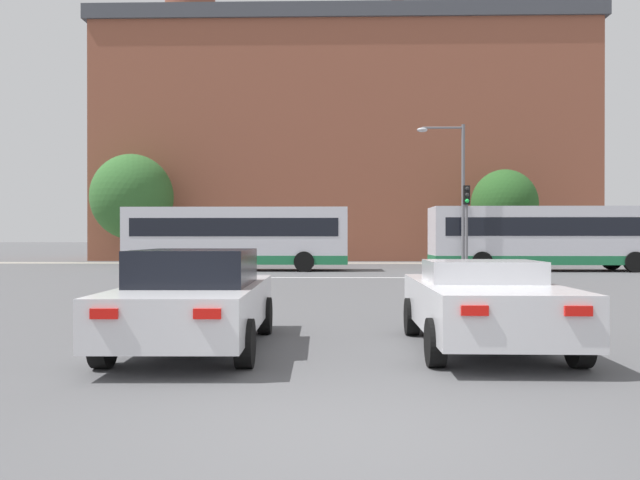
# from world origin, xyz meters

# --- Properties ---
(ground_plane) EXTENTS (400.00, 400.00, 0.00)m
(ground_plane) POSITION_xyz_m (0.00, 0.00, 0.00)
(ground_plane) COLOR #545456
(stop_line_strip) EXTENTS (8.50, 0.30, 0.01)m
(stop_line_strip) POSITION_xyz_m (0.00, 20.72, 0.00)
(stop_line_strip) COLOR silver
(stop_line_strip) RESTS_ON ground_plane
(far_pavement) EXTENTS (69.45, 2.50, 0.01)m
(far_pavement) POSITION_xyz_m (0.00, 35.16, 0.01)
(far_pavement) COLOR gray
(far_pavement) RESTS_ON ground_plane
(brick_civic_building) EXTENTS (37.15, 11.86, 25.44)m
(brick_civic_building) POSITION_xyz_m (0.23, 44.20, 9.39)
(brick_civic_building) COLOR brown
(brick_civic_building) RESTS_ON ground_plane
(car_saloon_left) EXTENTS (2.13, 4.69, 1.51)m
(car_saloon_left) POSITION_xyz_m (-2.28, 4.05, 0.77)
(car_saloon_left) COLOR silver
(car_saloon_left) RESTS_ON ground_plane
(car_roadster_right) EXTENTS (2.10, 4.35, 1.34)m
(car_roadster_right) POSITION_xyz_m (2.08, 4.12, 0.70)
(car_roadster_right) COLOR silver
(car_roadster_right) RESTS_ON ground_plane
(bus_crossing_lead) EXTENTS (11.17, 2.70, 3.19)m
(bus_crossing_lead) POSITION_xyz_m (-5.12, 26.18, 1.71)
(bus_crossing_lead) COLOR silver
(bus_crossing_lead) RESTS_ON ground_plane
(bus_crossing_trailing) EXTENTS (11.79, 2.77, 3.21)m
(bus_crossing_trailing) POSITION_xyz_m (10.59, 26.12, 1.72)
(bus_crossing_trailing) COLOR silver
(bus_crossing_trailing) RESTS_ON ground_plane
(traffic_light_near_right) EXTENTS (0.26, 0.31, 3.87)m
(traffic_light_near_right) POSITION_xyz_m (5.38, 20.97, 2.62)
(traffic_light_near_right) COLOR slate
(traffic_light_near_right) RESTS_ON ground_plane
(traffic_light_far_left) EXTENTS (0.26, 0.31, 3.67)m
(traffic_light_far_left) POSITION_xyz_m (-5.71, 34.84, 2.50)
(traffic_light_far_left) COLOR slate
(traffic_light_far_left) RESTS_ON ground_plane
(street_lamp_junction) EXTENTS (2.28, 0.36, 7.08)m
(street_lamp_junction) POSITION_xyz_m (5.57, 24.51, 4.35)
(street_lamp_junction) COLOR slate
(street_lamp_junction) RESTS_ON ground_plane
(pedestrian_waiting) EXTENTS (0.33, 0.45, 1.60)m
(pedestrian_waiting) POSITION_xyz_m (-2.22, 34.85, 0.93)
(pedestrian_waiting) COLOR black
(pedestrian_waiting) RESTS_ON ground_plane
(pedestrian_walking_east) EXTENTS (0.46, 0.37, 1.83)m
(pedestrian_walking_east) POSITION_xyz_m (-3.10, 34.78, 1.08)
(pedestrian_walking_east) COLOR #333851
(pedestrian_walking_east) RESTS_ON ground_plane
(tree_by_building) EXTENTS (5.43, 5.43, 7.24)m
(tree_by_building) POSITION_xyz_m (-13.70, 35.93, 4.39)
(tree_by_building) COLOR #4C3823
(tree_by_building) RESTS_ON ground_plane
(tree_kerbside) EXTENTS (4.22, 4.22, 6.04)m
(tree_kerbside) POSITION_xyz_m (10.72, 34.84, 3.82)
(tree_kerbside) COLOR #4C3823
(tree_kerbside) RESTS_ON ground_plane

